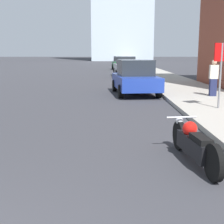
# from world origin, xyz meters

# --- Properties ---
(sidewalk) EXTENTS (3.47, 240.00, 0.15)m
(sidewalk) POSITION_xyz_m (5.99, 40.00, 0.07)
(sidewalk) COLOR #9E998E
(sidewalk) RESTS_ON ground_plane
(motorcycle) EXTENTS (0.62, 2.27, 0.73)m
(motorcycle) POSITION_xyz_m (3.42, 3.69, 0.36)
(motorcycle) COLOR black
(motorcycle) RESTS_ON ground_plane
(parked_car_blue) EXTENTS (2.25, 4.31, 1.68)m
(parked_car_blue) POSITION_xyz_m (3.06, 13.48, 0.83)
(parked_car_blue) COLOR #1E3899
(parked_car_blue) RESTS_ON ground_plane
(parked_car_silver) EXTENTS (2.07, 4.48, 1.74)m
(parked_car_silver) POSITION_xyz_m (3.08, 25.44, 0.87)
(parked_car_silver) COLOR #BCBCC1
(parked_car_silver) RESTS_ON ground_plane
(parked_car_green) EXTENTS (2.26, 4.30, 1.65)m
(parked_car_green) POSITION_xyz_m (3.02, 37.57, 0.83)
(parked_car_green) COLOR #1E6B33
(parked_car_green) RESTS_ON ground_plane
(parked_car_white) EXTENTS (2.20, 4.34, 1.56)m
(parked_car_white) POSITION_xyz_m (3.24, 50.18, 0.80)
(parked_car_white) COLOR silver
(parked_car_white) RESTS_ON ground_plane
(stop_sign) EXTENTS (0.57, 0.26, 2.18)m
(stop_sign) POSITION_xyz_m (5.56, 8.69, 1.64)
(stop_sign) COLOR slate
(stop_sign) RESTS_ON sidewalk
(pedestrian) EXTENTS (0.36, 0.22, 1.57)m
(pedestrian) POSITION_xyz_m (6.34, 11.78, 0.95)
(pedestrian) COLOR #1E2347
(pedestrian) RESTS_ON sidewalk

